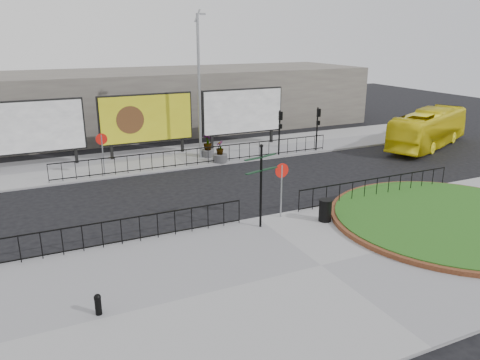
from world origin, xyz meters
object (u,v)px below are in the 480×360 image
planter_b (208,148)px  lamp_post (199,85)px  bus (429,129)px  planter_c (220,155)px  billboard_mid (146,119)px  bollard (98,303)px  litter_bin (325,210)px  fingerpost_sign (261,178)px

planter_b → lamp_post: bearing=180.0°
lamp_post → planter_b: bearing=0.0°
planter_b → bus: bearing=-13.8°
planter_c → billboard_mid: bearing=136.0°
bollard → bus: bus is taller
litter_bin → bus: size_ratio=0.10×
lamp_post → fingerpost_sign: size_ratio=2.58×
bus → billboard_mid: bearing=49.2°
billboard_mid → bollard: 18.86m
fingerpost_sign → planter_b: fingerpost_sign is taller
billboard_mid → fingerpost_sign: 14.02m
billboard_mid → fingerpost_sign: bearing=-85.2°
billboard_mid → planter_c: bearing=-44.0°
bollard → litter_bin: (10.11, 3.12, 0.13)m
billboard_mid → planter_c: billboard_mid is taller
litter_bin → planter_b: size_ratio=0.67×
billboard_mid → bollard: (-6.10, -17.72, -2.12)m
planter_b → litter_bin: bearing=-87.7°
bollard → litter_bin: litter_bin is taller
bus → planter_c: size_ratio=7.14×
billboard_mid → planter_b: (3.50, -1.97, -1.88)m
litter_bin → fingerpost_sign: bearing=167.5°
litter_bin → bus: (15.13, 8.79, 0.74)m
lamp_post → bus: size_ratio=0.95×
billboard_mid → planter_c: (3.70, -3.57, -2.01)m
billboard_mid → planter_b: bearing=-29.4°
litter_bin → planter_c: size_ratio=0.72×
fingerpost_sign → litter_bin: fingerpost_sign is taller
billboard_mid → litter_bin: (4.01, -14.60, -1.99)m
fingerpost_sign → bollard: 8.37m
lamp_post → planter_c: (0.69, -1.60, -4.24)m
billboard_mid → bus: 20.04m
bollard → planter_c: size_ratio=0.48×
lamp_post → planter_c: lamp_post is taller
fingerpost_sign → litter_bin: (2.84, -0.63, -1.67)m
fingerpost_sign → bollard: fingerpost_sign is taller
lamp_post → bollard: bearing=-120.0°
fingerpost_sign → bus: 19.76m
billboard_mid → bus: billboard_mid is taller
lamp_post → planter_c: size_ratio=6.79×
bus → planter_c: bus is taller
litter_bin → planter_b: planter_b is taller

